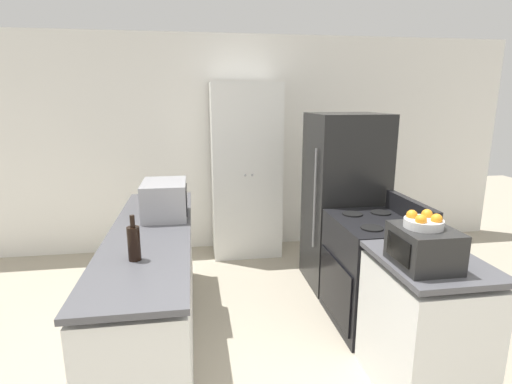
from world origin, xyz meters
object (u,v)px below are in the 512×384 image
object	(u,v)px
microwave	(165,199)
fruit_bowl	(424,221)
pantry_cabinet	(246,171)
wine_bottle	(134,243)
stove	(373,272)
refrigerator	(344,201)
toaster_oven	(424,247)

from	to	relation	value
microwave	fruit_bowl	size ratio (longest dim) A/B	2.22
pantry_cabinet	wine_bottle	size ratio (longest dim) A/B	7.17
pantry_cabinet	stove	xyz separation A→B (m)	(0.83, -1.74, -0.56)
pantry_cabinet	fruit_bowl	xyz separation A→B (m)	(0.69, -2.61, 0.16)
stove	microwave	bearing A→B (deg)	167.08
refrigerator	stove	bearing A→B (deg)	-91.55
refrigerator	toaster_oven	bearing A→B (deg)	-95.38
refrigerator	toaster_oven	world-z (taller)	refrigerator
microwave	toaster_oven	bearing A→B (deg)	-39.22
toaster_oven	pantry_cabinet	bearing A→B (deg)	104.95
fruit_bowl	microwave	bearing A→B (deg)	140.89
fruit_bowl	pantry_cabinet	bearing A→B (deg)	104.82
stove	toaster_oven	xyz separation A→B (m)	(-0.14, -0.88, 0.56)
wine_bottle	toaster_oven	bearing A→B (deg)	-11.94
toaster_oven	fruit_bowl	world-z (taller)	fruit_bowl
stove	refrigerator	size ratio (longest dim) A/B	0.62
pantry_cabinet	fruit_bowl	bearing A→B (deg)	-75.18
wine_bottle	stove	bearing A→B (deg)	16.11
stove	fruit_bowl	distance (m)	1.13
microwave	wine_bottle	world-z (taller)	microwave
pantry_cabinet	toaster_oven	size ratio (longest dim) A/B	5.59
pantry_cabinet	wine_bottle	xyz separation A→B (m)	(-0.98, -2.27, -0.00)
fruit_bowl	refrigerator	bearing A→B (deg)	84.26
pantry_cabinet	toaster_oven	bearing A→B (deg)	-75.05
pantry_cabinet	stove	world-z (taller)	pantry_cabinet
microwave	wine_bottle	bearing A→B (deg)	-98.02
toaster_oven	wine_bottle	bearing A→B (deg)	168.06
refrigerator	fruit_bowl	world-z (taller)	refrigerator
microwave	wine_bottle	size ratio (longest dim) A/B	1.71
stove	pantry_cabinet	bearing A→B (deg)	115.63
refrigerator	microwave	xyz separation A→B (m)	(-1.71, -0.39, 0.19)
pantry_cabinet	stove	distance (m)	2.01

